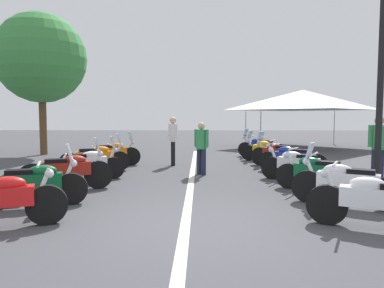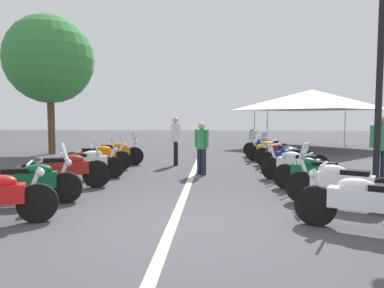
% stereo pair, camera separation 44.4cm
% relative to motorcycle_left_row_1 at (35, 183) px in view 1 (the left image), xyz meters
% --- Properties ---
extents(ground_plane, '(80.00, 80.00, 0.00)m').
position_rel_motorcycle_left_row_1_xyz_m(ground_plane, '(-1.23, -2.92, -0.46)').
color(ground_plane, '#424247').
extents(lane_centre_stripe, '(16.66, 0.16, 0.01)m').
position_rel_motorcycle_left_row_1_xyz_m(lane_centre_stripe, '(2.84, -2.92, -0.46)').
color(lane_centre_stripe, beige).
rests_on(lane_centre_stripe, ground_plane).
extents(motorcycle_left_row_1, '(0.85, 1.96, 1.20)m').
position_rel_motorcycle_left_row_1_xyz_m(motorcycle_left_row_1, '(0.00, 0.00, 0.00)').
color(motorcycle_left_row_1, black).
rests_on(motorcycle_left_row_1, ground_plane).
extents(motorcycle_left_row_2, '(0.97, 2.03, 1.22)m').
position_rel_motorcycle_left_row_1_xyz_m(motorcycle_left_row_2, '(1.51, -0.07, 0.01)').
color(motorcycle_left_row_2, black).
rests_on(motorcycle_left_row_2, ground_plane).
extents(motorcycle_left_row_3, '(1.01, 1.99, 1.19)m').
position_rel_motorcycle_left_row_1_xyz_m(motorcycle_left_row_3, '(2.85, -0.09, -0.00)').
color(motorcycle_left_row_3, black).
rests_on(motorcycle_left_row_3, ground_plane).
extents(motorcycle_left_row_4, '(0.92, 2.08, 1.20)m').
position_rel_motorcycle_left_row_1_xyz_m(motorcycle_left_row_4, '(4.35, 0.11, 0.00)').
color(motorcycle_left_row_4, black).
rests_on(motorcycle_left_row_4, ground_plane).
extents(motorcycle_left_row_5, '(0.96, 1.94, 1.21)m').
position_rel_motorcycle_left_row_1_xyz_m(motorcycle_left_row_5, '(5.56, -0.10, 0.01)').
color(motorcycle_left_row_5, black).
rests_on(motorcycle_left_row_5, ground_plane).
extents(motorcycle_right_row_0, '(1.11, 2.00, 1.00)m').
position_rel_motorcycle_left_row_1_xyz_m(motorcycle_right_row_0, '(-1.30, -5.85, -0.00)').
color(motorcycle_right_row_0, black).
rests_on(motorcycle_right_row_0, ground_plane).
extents(motorcycle_right_row_1, '(1.15, 1.92, 1.21)m').
position_rel_motorcycle_left_row_1_xyz_m(motorcycle_right_row_1, '(0.15, -5.95, 0.01)').
color(motorcycle_right_row_1, black).
rests_on(motorcycle_right_row_1, ground_plane).
extents(motorcycle_right_row_2, '(1.21, 1.70, 0.98)m').
position_rel_motorcycle_left_row_1_xyz_m(motorcycle_right_row_2, '(1.50, -5.83, -0.02)').
color(motorcycle_right_row_2, black).
rests_on(motorcycle_right_row_2, ground_plane).
extents(motorcycle_right_row_3, '(1.18, 1.82, 0.99)m').
position_rel_motorcycle_left_row_1_xyz_m(motorcycle_right_row_3, '(2.83, -5.76, -0.01)').
color(motorcycle_right_row_3, black).
rests_on(motorcycle_right_row_3, ground_plane).
extents(motorcycle_right_row_4, '(1.13, 1.91, 1.00)m').
position_rel_motorcycle_left_row_1_xyz_m(motorcycle_right_row_4, '(4.28, -5.98, -0.01)').
color(motorcycle_right_row_4, black).
rests_on(motorcycle_right_row_4, ground_plane).
extents(motorcycle_right_row_5, '(1.36, 1.68, 1.21)m').
position_rel_motorcycle_left_row_1_xyz_m(motorcycle_right_row_5, '(5.58, -5.81, 0.01)').
color(motorcycle_right_row_5, black).
rests_on(motorcycle_right_row_5, ground_plane).
extents(motorcycle_right_row_6, '(1.13, 1.93, 1.19)m').
position_rel_motorcycle_left_row_1_xyz_m(motorcycle_right_row_6, '(7.01, -5.73, -0.00)').
color(motorcycle_right_row_6, black).
rests_on(motorcycle_right_row_6, ground_plane).
extents(motorcycle_right_row_7, '(1.10, 1.91, 1.20)m').
position_rel_motorcycle_left_row_1_xyz_m(motorcycle_right_row_7, '(8.46, -5.74, 0.00)').
color(motorcycle_right_row_7, black).
rests_on(motorcycle_right_row_7, ground_plane).
extents(street_lamp_twin_globe, '(0.32, 1.22, 5.07)m').
position_rel_motorcycle_left_row_1_xyz_m(street_lamp_twin_globe, '(1.40, -7.14, 2.98)').
color(street_lamp_twin_globe, black).
rests_on(street_lamp_twin_globe, ground_plane).
extents(bystander_0, '(0.32, 0.53, 1.74)m').
position_rel_motorcycle_left_row_1_xyz_m(bystander_0, '(2.81, -7.86, 0.56)').
color(bystander_0, '#1E2338').
rests_on(bystander_0, ground_plane).
extents(bystander_1, '(0.53, 0.32, 1.72)m').
position_rel_motorcycle_left_row_1_xyz_m(bystander_1, '(5.84, -2.20, 0.55)').
color(bystander_1, black).
rests_on(bystander_1, ground_plane).
extents(bystander_2, '(0.38, 0.42, 1.56)m').
position_rel_motorcycle_left_row_1_xyz_m(bystander_2, '(3.85, -3.19, 0.44)').
color(bystander_2, '#1E2338').
rests_on(bystander_2, ground_plane).
extents(roadside_tree_0, '(3.99, 3.99, 6.33)m').
position_rel_motorcycle_left_row_1_xyz_m(roadside_tree_0, '(9.32, 3.96, 3.86)').
color(roadside_tree_0, brown).
rests_on(roadside_tree_0, ground_plane).
extents(event_tent, '(6.21, 6.21, 3.20)m').
position_rel_motorcycle_left_row_1_xyz_m(event_tent, '(13.28, -8.86, 2.19)').
color(event_tent, white).
rests_on(event_tent, ground_plane).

